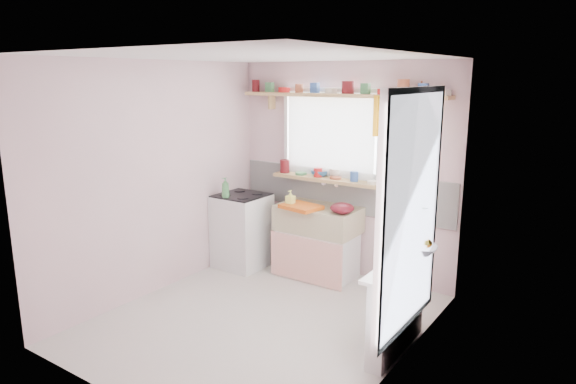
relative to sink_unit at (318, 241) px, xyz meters
The scene contains 19 objects.
room 1.31m from the sink_unit, 28.17° to the right, with size 3.20×3.20×3.20m.
sink_unit is the anchor object (origin of this frame).
cooker 0.98m from the sink_unit, 165.62° to the right, with size 0.58×0.58×0.93m.
radiator_ledge 1.82m from the sink_unit, 37.05° to the right, with size 0.22×0.95×0.78m.
windowsill 0.73m from the sink_unit, 90.00° to the left, with size 1.40×0.22×0.04m, color tan.
pine_shelf 1.70m from the sink_unit, 49.64° to the left, with size 2.52×0.24×0.04m, color tan.
shelf_crockery 1.77m from the sink_unit, 58.75° to the left, with size 2.47×0.11×0.12m.
sill_crockery 0.81m from the sink_unit, 104.89° to the left, with size 1.35×0.11×0.12m.
dish_tray 0.49m from the sink_unit, 119.85° to the right, with size 0.43×0.32×0.04m, color #D95B13.
colander 0.62m from the sink_unit, 16.65° to the right, with size 0.27×0.27×0.12m, color #550E19.
jade_plant 1.65m from the sink_unit, 27.02° to the right, with size 0.52×0.45×0.58m, color #2A6327.
fruit_bowl 1.68m from the sink_unit, 25.11° to the right, with size 0.31×0.31×0.08m, color silver.
herb_pot 1.90m from the sink_unit, 36.67° to the right, with size 0.11×0.07×0.20m, color #255B24.
soap_bottle_sink 0.61m from the sink_unit, 143.13° to the right, with size 0.09×0.09×0.19m, color #F9FC70.
sill_cup 0.82m from the sink_unit, 71.71° to the left, with size 0.13×0.13×0.11m, color silver.
sill_bowl 0.81m from the sink_unit, 117.32° to the left, with size 0.22×0.22×0.07m, color #2D5F95.
shelf_vase 2.09m from the sink_unit, 12.44° to the left, with size 0.13×0.13×0.14m, color #984B2E.
cooker_bottle 1.26m from the sink_unit, 155.35° to the right, with size 0.09×0.09×0.24m, color #478E4F.
fruit 1.70m from the sink_unit, 24.82° to the right, with size 0.20×0.14×0.10m.
Camera 1 is at (2.82, -3.67, 2.33)m, focal length 32.00 mm.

